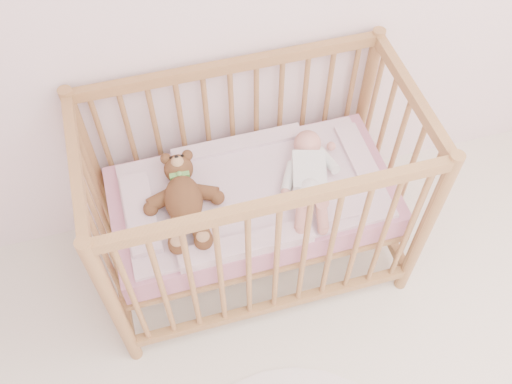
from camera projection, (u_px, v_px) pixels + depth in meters
name	position (u px, v px, depth m)	size (l,w,h in m)	color
crib	(253.00, 199.00, 2.49)	(1.36, 0.76, 1.00)	#AF7F4A
mattress	(253.00, 201.00, 2.50)	(1.22, 0.62, 0.13)	#C97D9D
blanket	(253.00, 191.00, 2.44)	(1.10, 0.58, 0.06)	pink
baby	(309.00, 172.00, 2.41)	(0.26, 0.54, 0.13)	white
teddy_bear	(183.00, 199.00, 2.31)	(0.35, 0.49, 0.14)	brown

